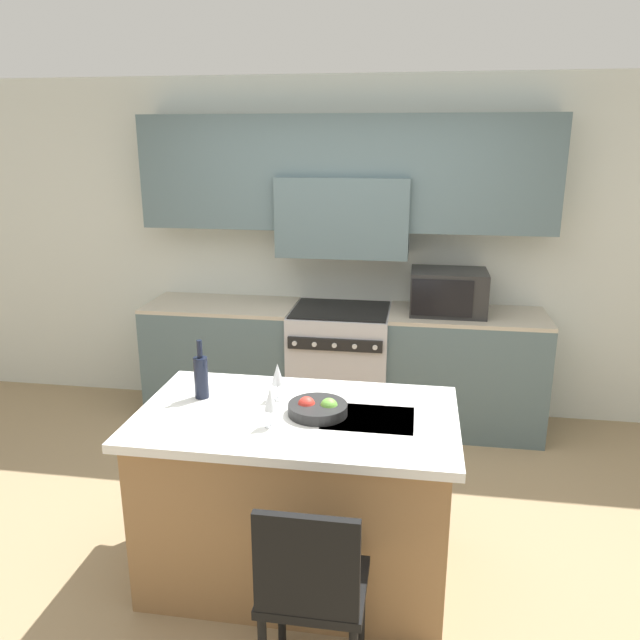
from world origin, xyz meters
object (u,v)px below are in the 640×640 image
at_px(wine_bottle, 201,376).
at_px(fruit_bowl, 318,408).
at_px(island_chair, 311,587).
at_px(wine_glass_near, 270,400).
at_px(range_stove, 340,366).
at_px(microwave, 448,292).
at_px(wine_glass_far, 278,375).

relative_size(wine_bottle, fruit_bowl, 1.07).
xyz_separation_m(island_chair, wine_glass_near, (-0.29, 0.59, 0.52)).
distance_m(range_stove, microwave, 1.04).
bearing_deg(microwave, wine_glass_far, -117.87).
relative_size(island_chair, wine_glass_far, 4.67).
distance_m(island_chair, wine_glass_far, 1.10).
distance_m(microwave, fruit_bowl, 2.02).
distance_m(microwave, island_chair, 2.78).
bearing_deg(wine_bottle, wine_glass_near, -32.77).
distance_m(island_chair, wine_glass_near, 0.84).
bearing_deg(wine_glass_far, range_stove, 86.39).
bearing_deg(wine_bottle, island_chair, -50.04).
height_order(island_chair, fruit_bowl, fruit_bowl).
relative_size(island_chair, wine_glass_near, 4.67).
xyz_separation_m(range_stove, wine_glass_far, (-0.11, -1.73, 0.58)).
relative_size(island_chair, wine_bottle, 2.95).
bearing_deg(range_stove, microwave, 1.31).
bearing_deg(island_chair, fruit_bowl, 97.40).
bearing_deg(fruit_bowl, wine_bottle, 170.23).
distance_m(island_chair, fruit_bowl, 0.88).
bearing_deg(island_chair, wine_glass_near, 116.45).
relative_size(range_stove, wine_glass_far, 4.76).
relative_size(microwave, fruit_bowl, 1.92).
bearing_deg(wine_glass_far, wine_bottle, -174.93).
relative_size(range_stove, island_chair, 1.02).
xyz_separation_m(island_chair, wine_bottle, (-0.73, 0.87, 0.50)).
bearing_deg(wine_bottle, microwave, 53.42).
relative_size(microwave, island_chair, 0.61).
height_order(wine_glass_near, wine_glass_far, same).
distance_m(wine_bottle, fruit_bowl, 0.65).
height_order(microwave, fruit_bowl, microwave).
bearing_deg(island_chair, microwave, 77.45).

